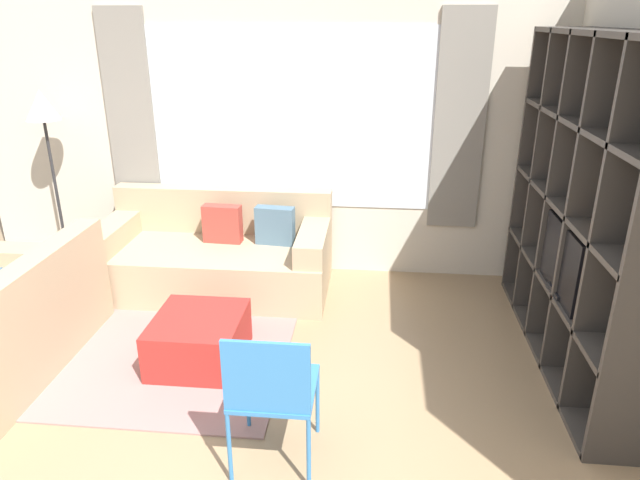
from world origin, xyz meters
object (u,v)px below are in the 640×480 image
object	(u,v)px
floor_lamp	(44,120)
ottoman	(199,340)
couch_main	(217,256)
folding_chair	(271,388)
shelving_unit	(592,211)

from	to	relation	value
floor_lamp	ottoman	bearing A→B (deg)	-39.15
couch_main	ottoman	bearing A→B (deg)	-80.85
folding_chair	couch_main	bearing A→B (deg)	-67.51
couch_main	floor_lamp	bearing A→B (deg)	172.30
shelving_unit	folding_chair	bearing A→B (deg)	-145.67
couch_main	folding_chair	bearing A→B (deg)	-67.51
shelving_unit	floor_lamp	bearing A→B (deg)	166.42
ottoman	floor_lamp	distance (m)	2.58
couch_main	floor_lamp	xyz separation A→B (m)	(-1.55, 0.21, 1.15)
shelving_unit	folding_chair	xyz separation A→B (m)	(-1.94, -1.32, -0.59)
shelving_unit	floor_lamp	world-z (taller)	shelving_unit
couch_main	floor_lamp	distance (m)	1.94
shelving_unit	folding_chair	size ratio (longest dim) A/B	2.64
shelving_unit	couch_main	bearing A→B (deg)	163.32
couch_main	ottoman	world-z (taller)	couch_main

